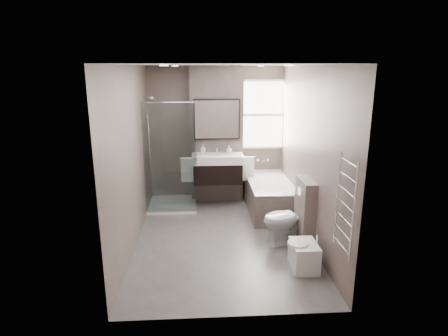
{
  "coord_description": "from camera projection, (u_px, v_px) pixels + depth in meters",
  "views": [
    {
      "loc": [
        -0.3,
        -5.32,
        2.57
      ],
      "look_at": [
        0.04,
        0.15,
        1.09
      ],
      "focal_mm": 30.0,
      "sensor_mm": 36.0,
      "label": 1
    }
  ],
  "objects": [
    {
      "name": "room",
      "position": [
        222.0,
        157.0,
        5.47
      ],
      "size": [
        2.7,
        3.9,
        2.7
      ],
      "color": "#56514F",
      "rests_on": "ground"
    },
    {
      "name": "mirror_cabinet",
      "position": [
        217.0,
        119.0,
        6.94
      ],
      "size": [
        0.86,
        0.08,
        0.76
      ],
      "color": "black",
      "rests_on": "vanity_pier"
    },
    {
      "name": "shower_enclosure",
      "position": [
        177.0,
        183.0,
        6.94
      ],
      "size": [
        0.9,
        0.9,
        2.0
      ],
      "color": "white",
      "rests_on": "ground"
    },
    {
      "name": "towel_radiator",
      "position": [
        345.0,
        205.0,
        4.05
      ],
      "size": [
        0.03,
        0.49,
        1.1
      ],
      "color": "silver",
      "rests_on": "room"
    },
    {
      "name": "vanity_pier",
      "position": [
        217.0,
        135.0,
        7.18
      ],
      "size": [
        1.0,
        0.25,
        2.6
      ],
      "primitive_type": "cube",
      "color": "#60524B",
      "rests_on": "ground"
    },
    {
      "name": "toilet",
      "position": [
        288.0,
        219.0,
        5.58
      ],
      "size": [
        0.84,
        0.62,
        0.76
      ],
      "primitive_type": "imported",
      "rotation": [
        0.0,
        0.0,
        -1.29
      ],
      "color": "white",
      "rests_on": "ground"
    },
    {
      "name": "soap_bottle_b",
      "position": [
        229.0,
        149.0,
        7.04
      ],
      "size": [
        0.12,
        0.12,
        0.15
      ],
      "primitive_type": "imported",
      "color": "white",
      "rests_on": "vanity"
    },
    {
      "name": "towel_left",
      "position": [
        188.0,
        170.0,
        6.94
      ],
      "size": [
        0.24,
        0.06,
        0.44
      ],
      "primitive_type": "cube",
      "color": "silver",
      "rests_on": "vanity_pier"
    },
    {
      "name": "window",
      "position": [
        263.0,
        115.0,
        7.24
      ],
      "size": [
        0.98,
        0.06,
        1.33
      ],
      "color": "white",
      "rests_on": "room"
    },
    {
      "name": "soap_bottle_a",
      "position": [
        203.0,
        150.0,
        6.93
      ],
      "size": [
        0.08,
        0.08,
        0.18
      ],
      "primitive_type": "imported",
      "color": "white",
      "rests_on": "vanity"
    },
    {
      "name": "bathtub",
      "position": [
        269.0,
        194.0,
        6.85
      ],
      "size": [
        0.75,
        1.6,
        0.57
      ],
      "color": "#60524B",
      "rests_on": "ground"
    },
    {
      "name": "bidet",
      "position": [
        304.0,
        255.0,
        4.89
      ],
      "size": [
        0.4,
        0.45,
        0.47
      ],
      "color": "white",
      "rests_on": "ground"
    },
    {
      "name": "vanity",
      "position": [
        218.0,
        168.0,
        6.99
      ],
      "size": [
        0.95,
        0.47,
        0.66
      ],
      "color": "black",
      "rests_on": "vanity_pier"
    },
    {
      "name": "cistern_box",
      "position": [
        305.0,
        212.0,
        5.51
      ],
      "size": [
        0.19,
        0.55,
        1.0
      ],
      "color": "#60524B",
      "rests_on": "ground"
    },
    {
      "name": "towel_right",
      "position": [
        247.0,
        169.0,
        7.01
      ],
      "size": [
        0.24,
        0.06,
        0.44
      ],
      "primitive_type": "cube",
      "color": "silver",
      "rests_on": "vanity_pier"
    }
  ]
}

